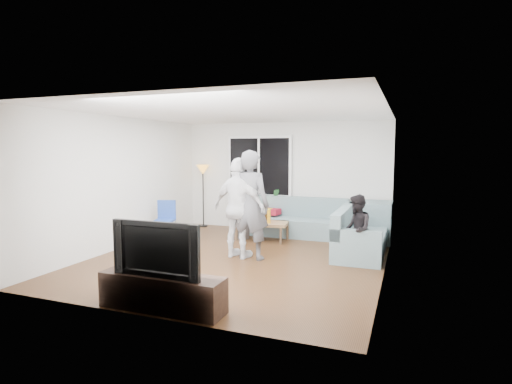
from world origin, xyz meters
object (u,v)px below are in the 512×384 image
at_px(player_right, 239,208).
at_px(floor_lamp, 203,196).
at_px(coffee_table, 262,231).
at_px(spectator_back, 246,206).
at_px(tv_console, 162,292).
at_px(television, 161,247).
at_px(sofa_back_section, 295,217).
at_px(spectator_right, 357,230).
at_px(side_chair, 164,221).
at_px(player_left, 250,205).
at_px(sofa_right_section, 362,231).

bearing_deg(player_right, floor_lamp, -39.47).
height_order(coffee_table, spectator_back, spectator_back).
distance_m(tv_console, television, 0.56).
distance_m(sofa_back_section, spectator_right, 2.51).
bearing_deg(player_right, tv_console, 102.25).
relative_size(side_chair, player_left, 0.44).
distance_m(sofa_back_section, spectator_back, 1.25).
xyz_separation_m(sofa_right_section, player_right, (-2.04, -1.10, 0.48)).
xyz_separation_m(sofa_back_section, sofa_right_section, (1.59, -1.11, 0.00)).
distance_m(coffee_table, side_chair, 2.11).
bearing_deg(side_chair, floor_lamp, 73.64).
xyz_separation_m(sofa_right_section, television, (-1.98, -3.66, 0.35)).
xyz_separation_m(floor_lamp, spectator_right, (4.07, -2.16, -0.18)).
relative_size(floor_lamp, player_right, 0.86).
distance_m(spectator_right, tv_console, 3.47).
bearing_deg(player_left, spectator_right, -165.45).
distance_m(sofa_right_section, player_right, 2.37).
bearing_deg(sofa_back_section, player_right, -101.48).
distance_m(side_chair, spectator_back, 2.00).
bearing_deg(floor_lamp, sofa_right_section, -18.22).
relative_size(sofa_back_section, television, 1.96).
bearing_deg(player_right, spectator_back, -59.86).
relative_size(side_chair, tv_console, 0.54).
height_order(side_chair, spectator_back, spectator_back).
bearing_deg(sofa_back_section, spectator_right, -50.56).
height_order(spectator_back, television, spectator_back).
bearing_deg(floor_lamp, sofa_back_section, -5.22).
distance_m(coffee_table, television, 4.10).
bearing_deg(coffee_table, spectator_back, 132.82).
bearing_deg(floor_lamp, tv_console, -67.25).
xyz_separation_m(sofa_right_section, floor_lamp, (-4.07, 1.34, 0.36)).
height_order(spectator_back, tv_console, spectator_back).
relative_size(coffee_table, television, 0.94).
xyz_separation_m(player_right, television, (0.07, -2.56, -0.13)).
distance_m(sofa_right_section, coffee_table, 2.19).
distance_m(side_chair, floor_lamp, 1.79).
height_order(spectator_right, spectator_back, spectator_back).
height_order(floor_lamp, spectator_back, floor_lamp).
height_order(coffee_table, floor_lamp, floor_lamp).
height_order(floor_lamp, player_left, player_left).
distance_m(coffee_table, floor_lamp, 2.22).
xyz_separation_m(sofa_back_section, player_right, (-0.45, -2.21, 0.48)).
height_order(floor_lamp, player_right, player_right).
relative_size(floor_lamp, player_left, 0.80).
height_order(player_right, television, player_right).
distance_m(side_chair, tv_console, 3.86).
distance_m(floor_lamp, player_left, 3.31).
distance_m(sofa_back_section, tv_console, 4.79).
xyz_separation_m(spectator_right, spectator_back, (-2.83, 1.97, 0.02)).
bearing_deg(television, floor_lamp, 112.75).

